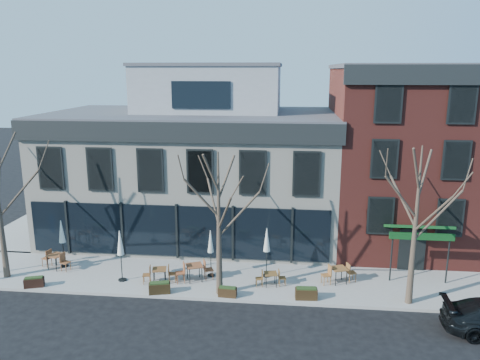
# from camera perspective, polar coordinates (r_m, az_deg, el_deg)

# --- Properties ---
(ground) EXTENTS (120.00, 120.00, 0.00)m
(ground) POSITION_cam_1_polar(r_m,az_deg,el_deg) (27.71, -7.53, -9.86)
(ground) COLOR black
(ground) RESTS_ON ground
(sidewalk_front) EXTENTS (33.50, 4.70, 0.15)m
(sidewalk_front) POSITION_cam_1_polar(r_m,az_deg,el_deg) (25.19, -1.33, -12.01)
(sidewalk_front) COLOR gray
(sidewalk_front) RESTS_ON ground
(sidewalk_side) EXTENTS (4.50, 12.00, 0.15)m
(sidewalk_side) POSITION_cam_1_polar(r_m,az_deg,el_deg) (36.95, -22.57, -4.71)
(sidewalk_side) COLOR gray
(sidewalk_side) RESTS_ON ground
(corner_building) EXTENTS (18.39, 10.39, 11.10)m
(corner_building) POSITION_cam_1_polar(r_m,az_deg,el_deg) (31.04, -5.49, 1.86)
(corner_building) COLOR beige
(corner_building) RESTS_ON ground
(red_brick_building) EXTENTS (8.20, 11.78, 11.18)m
(red_brick_building) POSITION_cam_1_polar(r_m,az_deg,el_deg) (30.92, 18.65, 2.90)
(red_brick_building) COLOR maroon
(red_brick_building) RESTS_ON ground
(tree_mid) EXTENTS (3.50, 3.55, 7.04)m
(tree_mid) POSITION_cam_1_polar(r_m,az_deg,el_deg) (22.22, -2.57, -5.21)
(tree_mid) COLOR #382B21
(tree_mid) RESTS_ON sidewalk_front
(tree_right) EXTENTS (3.72, 3.77, 7.48)m
(tree_right) POSITION_cam_1_polar(r_m,az_deg,el_deg) (22.67, 20.63, -5.09)
(tree_right) COLOR #382B21
(tree_right) RESTS_ON sidewalk_front
(cafe_set_0) EXTENTS (1.91, 1.05, 0.98)m
(cafe_set_0) POSITION_cam_1_polar(r_m,az_deg,el_deg) (27.98, -21.53, -9.03)
(cafe_set_0) COLOR brown
(cafe_set_0) RESTS_ON sidewalk_front
(cafe_set_2) EXTENTS (1.80, 0.83, 0.92)m
(cafe_set_2) POSITION_cam_1_polar(r_m,az_deg,el_deg) (24.82, -9.79, -11.22)
(cafe_set_2) COLOR brown
(cafe_set_2) RESTS_ON sidewalk_front
(cafe_set_3) EXTENTS (2.03, 1.23, 1.05)m
(cafe_set_3) POSITION_cam_1_polar(r_m,az_deg,el_deg) (24.77, -5.57, -10.96)
(cafe_set_3) COLOR brown
(cafe_set_3) RESTS_ON sidewalk_front
(cafe_set_4) EXTENTS (1.62, 0.74, 0.83)m
(cafe_set_4) POSITION_cam_1_polar(r_m,az_deg,el_deg) (24.22, 3.76, -11.81)
(cafe_set_4) COLOR brown
(cafe_set_4) RESTS_ON sidewalk_front
(cafe_set_5) EXTENTS (1.93, 1.07, 0.99)m
(cafe_set_5) POSITION_cam_1_polar(r_m,az_deg,el_deg) (24.96, 11.96, -11.08)
(cafe_set_5) COLOR brown
(cafe_set_5) RESTS_ON sidewalk_front
(umbrella_0) EXTENTS (0.43, 0.43, 2.68)m
(umbrella_0) POSITION_cam_1_polar(r_m,az_deg,el_deg) (27.63, -20.90, -6.18)
(umbrella_0) COLOR black
(umbrella_0) RESTS_ON sidewalk_front
(umbrella_1) EXTENTS (0.44, 0.44, 2.72)m
(umbrella_1) POSITION_cam_1_polar(r_m,az_deg,el_deg) (24.91, -14.39, -7.76)
(umbrella_1) COLOR black
(umbrella_1) RESTS_ON sidewalk_front
(umbrella_2) EXTENTS (0.41, 0.41, 2.54)m
(umbrella_2) POSITION_cam_1_polar(r_m,az_deg,el_deg) (24.76, -3.60, -7.79)
(umbrella_2) COLOR black
(umbrella_2) RESTS_ON sidewalk_front
(umbrella_3) EXTENTS (0.43, 0.43, 2.69)m
(umbrella_3) POSITION_cam_1_polar(r_m,az_deg,el_deg) (24.66, 3.28, -7.61)
(umbrella_3) COLOR black
(umbrella_3) RESTS_ON sidewalk_front
(planter_0) EXTENTS (1.01, 0.65, 0.53)m
(planter_0) POSITION_cam_1_polar(r_m,az_deg,el_deg) (26.26, -23.80, -11.30)
(planter_0) COLOR black
(planter_0) RESTS_ON sidewalk_front
(planter_1) EXTENTS (1.10, 0.65, 0.58)m
(planter_1) POSITION_cam_1_polar(r_m,az_deg,el_deg) (23.82, -9.77, -12.80)
(planter_1) COLOR black
(planter_1) RESTS_ON sidewalk_front
(planter_2) EXTENTS (0.91, 0.41, 0.50)m
(planter_2) POSITION_cam_1_polar(r_m,az_deg,el_deg) (23.20, -1.54, -13.46)
(planter_2) COLOR #301F10
(planter_2) RESTS_ON sidewalk_front
(planter_3) EXTENTS (1.07, 0.48, 0.59)m
(planter_3) POSITION_cam_1_polar(r_m,az_deg,el_deg) (23.17, 8.08, -13.51)
(planter_3) COLOR black
(planter_3) RESTS_ON sidewalk_front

